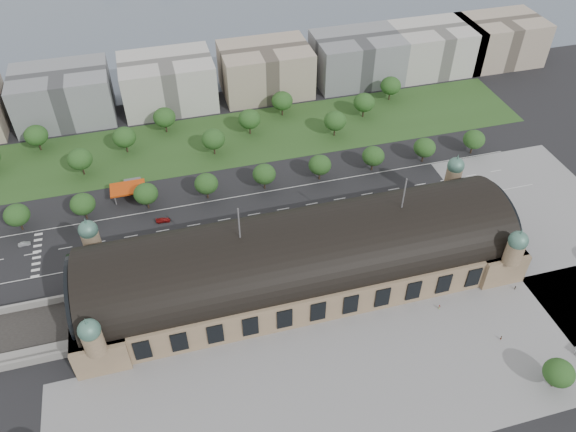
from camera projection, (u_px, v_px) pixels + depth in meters
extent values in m
plane|color=black|center=(300.00, 279.00, 197.05)|extent=(900.00, 900.00, 0.00)
cube|color=#9A8060|center=(300.00, 268.00, 193.06)|extent=(150.00, 40.00, 12.00)
cube|color=#9A8060|center=(100.00, 308.00, 179.84)|extent=(16.00, 43.00, 12.00)
cube|color=#9A8060|center=(475.00, 232.00, 206.29)|extent=(16.00, 43.00, 12.00)
cylinder|color=black|center=(300.00, 255.00, 189.08)|extent=(144.00, 37.60, 37.60)
cylinder|color=black|center=(74.00, 296.00, 173.34)|extent=(1.20, 32.00, 32.00)
cylinder|color=black|center=(495.00, 213.00, 202.16)|extent=(1.20, 32.00, 32.00)
cylinder|color=#9A8060|center=(92.00, 242.00, 188.32)|extent=(6.00, 6.00, 8.00)
sphere|color=#4B7969|center=(88.00, 230.00, 184.67)|extent=(6.40, 6.40, 6.40)
cone|color=#4B7969|center=(85.00, 221.00, 182.01)|extent=(1.00, 1.00, 2.50)
cylinder|color=#9A8060|center=(453.00, 177.00, 214.77)|extent=(6.00, 6.00, 8.00)
sphere|color=#4B7969|center=(456.00, 166.00, 211.12)|extent=(6.40, 6.40, 6.40)
cone|color=#4B7969|center=(458.00, 157.00, 208.46)|extent=(1.00, 1.00, 2.50)
cylinder|color=#9A8060|center=(94.00, 342.00, 158.06)|extent=(6.00, 6.00, 8.00)
sphere|color=#4B7969|center=(89.00, 330.00, 154.40)|extent=(6.40, 6.40, 6.40)
cone|color=#4B7969|center=(86.00, 321.00, 151.74)|extent=(1.00, 1.00, 2.50)
cylinder|color=#9A8060|center=(514.00, 253.00, 184.51)|extent=(6.00, 6.00, 8.00)
sphere|color=#4B7969|center=(518.00, 241.00, 180.85)|extent=(6.40, 6.40, 6.40)
cone|color=#4B7969|center=(522.00, 232.00, 178.19)|extent=(1.00, 1.00, 2.50)
cylinder|color=#59595B|center=(239.00, 223.00, 172.17)|extent=(0.50, 0.50, 12.00)
cylinder|color=#59595B|center=(404.00, 193.00, 183.02)|extent=(0.50, 0.50, 12.00)
cube|color=gray|center=(373.00, 379.00, 167.32)|extent=(190.00, 48.00, 0.12)
cube|color=gray|center=(555.00, 227.00, 217.38)|extent=(56.00, 100.00, 0.12)
cube|color=black|center=(224.00, 220.00, 220.49)|extent=(260.00, 26.00, 0.10)
cube|color=#2C4F1F|center=(213.00, 142.00, 261.11)|extent=(300.00, 45.00, 0.10)
cube|color=#C8400B|center=(128.00, 188.00, 227.75)|extent=(14.00, 9.00, 0.70)
cube|color=#59595B|center=(133.00, 185.00, 234.53)|extent=(7.00, 5.00, 3.20)
cylinder|color=#59595B|center=(115.00, 190.00, 230.63)|extent=(0.50, 0.50, 4.40)
cylinder|color=#59595B|center=(142.00, 186.00, 232.80)|extent=(0.50, 0.50, 4.40)
cylinder|color=#59595B|center=(115.00, 200.00, 226.02)|extent=(0.50, 0.50, 4.40)
cylinder|color=#59595B|center=(143.00, 196.00, 228.19)|extent=(0.50, 0.50, 4.40)
cube|color=gray|center=(63.00, 96.00, 269.12)|extent=(45.00, 32.00, 24.00)
cube|color=beige|center=(168.00, 82.00, 278.99)|extent=(45.00, 32.00, 24.00)
cube|color=tan|center=(265.00, 70.00, 288.86)|extent=(45.00, 32.00, 24.00)
cube|color=gray|center=(357.00, 58.00, 298.73)|extent=(45.00, 32.00, 24.00)
cube|color=beige|center=(434.00, 48.00, 307.61)|extent=(45.00, 32.00, 24.00)
cube|color=tan|center=(498.00, 40.00, 315.51)|extent=(45.00, 32.00, 24.00)
cylinder|color=#2D2116|center=(21.00, 225.00, 214.86)|extent=(0.70, 0.70, 4.32)
ellipsoid|color=#1B4318|center=(17.00, 215.00, 211.35)|extent=(9.60, 9.60, 8.16)
cylinder|color=#2D2116|center=(86.00, 214.00, 219.60)|extent=(0.70, 0.70, 4.32)
ellipsoid|color=#1B4318|center=(83.00, 204.00, 216.09)|extent=(9.60, 9.60, 8.16)
cylinder|color=#2D2116|center=(148.00, 204.00, 224.33)|extent=(0.70, 0.70, 4.32)
ellipsoid|color=#1B4318|center=(146.00, 194.00, 220.82)|extent=(9.60, 9.60, 8.16)
cylinder|color=#2D2116|center=(207.00, 194.00, 229.07)|extent=(0.70, 0.70, 4.32)
ellipsoid|color=#1B4318|center=(206.00, 184.00, 225.56)|extent=(9.60, 9.60, 8.16)
cylinder|color=#2D2116|center=(265.00, 184.00, 233.81)|extent=(0.70, 0.70, 4.32)
ellipsoid|color=#1B4318|center=(264.00, 174.00, 230.30)|extent=(9.60, 9.60, 8.16)
cylinder|color=#2D2116|center=(319.00, 175.00, 238.54)|extent=(0.70, 0.70, 4.32)
ellipsoid|color=#1B4318|center=(320.00, 165.00, 235.04)|extent=(9.60, 9.60, 8.16)
cylinder|color=#2D2116|center=(372.00, 166.00, 243.28)|extent=(0.70, 0.70, 4.32)
ellipsoid|color=#1B4318|center=(373.00, 156.00, 239.77)|extent=(9.60, 9.60, 8.16)
cylinder|color=#2D2116|center=(423.00, 157.00, 248.02)|extent=(0.70, 0.70, 4.32)
ellipsoid|color=#1B4318|center=(425.00, 148.00, 244.51)|extent=(9.60, 9.60, 8.16)
cylinder|color=#2D2116|center=(471.00, 149.00, 252.76)|extent=(0.70, 0.70, 4.32)
ellipsoid|color=#1B4318|center=(474.00, 139.00, 249.25)|extent=(9.60, 9.60, 8.16)
cylinder|color=#2D2116|center=(40.00, 146.00, 254.44)|extent=(0.70, 0.70, 4.68)
ellipsoid|color=#1B4318|center=(36.00, 135.00, 250.64)|extent=(10.40, 10.40, 8.84)
cylinder|color=#2D2116|center=(83.00, 170.00, 240.90)|extent=(0.70, 0.70, 4.68)
ellipsoid|color=#1B4318|center=(80.00, 159.00, 237.09)|extent=(10.40, 10.40, 8.84)
cylinder|color=#2D2116|center=(127.00, 148.00, 253.29)|extent=(0.70, 0.70, 4.68)
ellipsoid|color=#1B4318|center=(124.00, 137.00, 249.49)|extent=(10.40, 10.40, 8.84)
cylinder|color=#2D2116|center=(166.00, 128.00, 265.69)|extent=(0.70, 0.70, 4.68)
ellipsoid|color=#1B4318|center=(164.00, 117.00, 261.89)|extent=(10.40, 10.40, 8.84)
cylinder|color=#2D2116|center=(214.00, 150.00, 252.15)|extent=(0.70, 0.70, 4.68)
ellipsoid|color=#1B4318|center=(213.00, 139.00, 248.35)|extent=(10.40, 10.40, 8.84)
cylinder|color=#2D2116|center=(250.00, 129.00, 264.55)|extent=(0.70, 0.70, 4.68)
ellipsoid|color=#1B4318|center=(249.00, 119.00, 260.74)|extent=(10.40, 10.40, 8.84)
cylinder|color=#2D2116|center=(282.00, 111.00, 276.94)|extent=(0.70, 0.70, 4.68)
ellipsoid|color=#1B4318|center=(282.00, 101.00, 273.14)|extent=(10.40, 10.40, 8.84)
cylinder|color=#2D2116|center=(334.00, 131.00, 263.40)|extent=(0.70, 0.70, 4.68)
ellipsoid|color=#1B4318|center=(335.00, 121.00, 259.60)|extent=(10.40, 10.40, 8.84)
cylinder|color=#2D2116|center=(363.00, 113.00, 275.80)|extent=(0.70, 0.70, 4.68)
ellipsoid|color=#1B4318|center=(364.00, 102.00, 271.99)|extent=(10.40, 10.40, 8.84)
cylinder|color=#2D2116|center=(389.00, 96.00, 288.19)|extent=(0.70, 0.70, 4.68)
ellipsoid|color=#1B4318|center=(391.00, 86.00, 284.39)|extent=(10.40, 10.40, 8.84)
cylinder|color=#2D2116|center=(554.00, 382.00, 164.34)|extent=(0.70, 0.70, 3.96)
ellipsoid|color=#1B4318|center=(559.00, 373.00, 161.13)|extent=(9.00, 9.00, 7.65)
imported|color=#969A9E|center=(24.00, 244.00, 209.32)|extent=(4.35, 1.69, 1.41)
imported|color=black|center=(124.00, 255.00, 205.04)|extent=(4.96, 2.71, 1.32)
imported|color=maroon|center=(163.00, 220.00, 219.13)|extent=(5.61, 2.59, 1.59)
imported|color=#172342|center=(260.00, 229.00, 215.26)|extent=(4.93, 2.41, 1.62)
imported|color=silver|center=(460.00, 180.00, 237.99)|extent=(5.89, 2.75, 1.63)
imported|color=black|center=(105.00, 272.00, 198.66)|extent=(4.63, 3.62, 1.47)
imported|color=maroon|center=(84.00, 276.00, 197.23)|extent=(6.00, 4.27, 1.52)
imported|color=#1B214D|center=(83.00, 276.00, 197.28)|extent=(4.82, 3.38, 1.30)
imported|color=slate|center=(158.00, 259.00, 203.53)|extent=(4.90, 4.50, 1.62)
imported|color=silver|center=(136.00, 261.00, 202.83)|extent=(4.54, 3.79, 1.46)
imported|color=#94989D|center=(191.00, 255.00, 204.68)|extent=(6.34, 5.92, 1.66)
imported|color=black|center=(192.00, 255.00, 204.77)|extent=(6.01, 4.17, 1.62)
imported|color=#B62E1D|center=(250.00, 232.00, 213.12)|extent=(10.77, 3.25, 2.96)
imported|color=silver|center=(338.00, 206.00, 224.00)|extent=(11.95, 3.60, 3.28)
imported|color=beige|center=(323.00, 213.00, 220.87)|extent=(11.90, 3.09, 3.30)
imported|color=gray|center=(439.00, 307.00, 186.68)|extent=(0.89, 0.56, 1.73)
imported|color=gray|center=(501.00, 338.00, 177.38)|extent=(0.58, 0.73, 1.75)
imported|color=gray|center=(515.00, 288.00, 193.09)|extent=(0.60, 0.87, 1.63)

